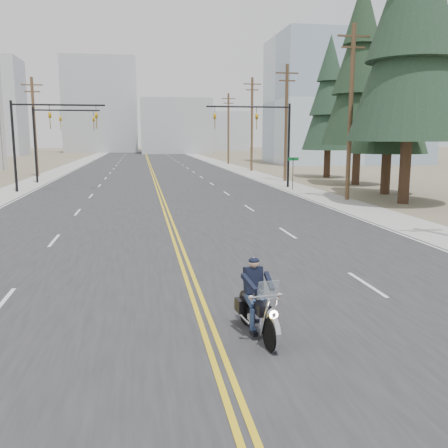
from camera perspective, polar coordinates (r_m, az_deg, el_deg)
ground_plane at (r=10.10m, az=-0.75°, el=-14.92°), size 400.00×400.00×0.00m
road at (r=79.19m, az=-8.51°, el=6.72°), size 20.00×200.00×0.01m
sidewalk_left at (r=79.82m, az=-16.84°, el=6.44°), size 3.00×200.00×0.01m
sidewalk_right at (r=80.22m, az=-0.21°, el=6.87°), size 3.00×200.00×0.01m
traffic_mast_left at (r=41.77m, az=-20.28°, el=10.25°), size 7.10×0.26×7.00m
traffic_mast_right at (r=42.36m, az=4.78°, el=10.81°), size 7.10×0.26×7.00m
traffic_mast_far at (r=49.70m, az=-18.95°, el=10.10°), size 6.10×0.26×7.00m
street_sign at (r=40.99m, az=7.89°, el=6.40°), size 0.90×0.06×2.62m
utility_pole_b at (r=34.98m, az=14.27°, el=12.46°), size 2.20×0.30×11.50m
utility_pole_c at (r=49.09m, az=7.11°, el=11.56°), size 2.20×0.30×11.00m
utility_pole_d at (r=63.62m, az=3.21°, el=11.45°), size 2.20×0.30×11.50m
utility_pole_e at (r=80.29m, az=0.50°, el=10.96°), size 2.20×0.30×11.00m
utility_pole_left at (r=58.15m, az=-20.85°, el=10.48°), size 2.20×0.30×10.50m
glass_building at (r=86.01m, az=13.78°, el=13.46°), size 24.00×16.00×20.00m
haze_bldg_b at (r=134.42m, az=-5.56°, el=11.03°), size 18.00×14.00×14.00m
haze_bldg_c at (r=126.14m, az=9.91°, el=11.92°), size 16.00×12.00×18.00m
haze_bldg_d at (r=149.70m, az=-13.87°, el=12.97°), size 20.00×15.00×26.00m
haze_bldg_e at (r=161.25m, az=-0.05°, el=10.52°), size 14.00×14.00×12.00m
motorcyclist at (r=10.75m, az=3.92°, el=-8.54°), size 1.18×2.25×1.68m
conifer_near at (r=34.87m, az=20.93°, el=21.20°), size 7.53×7.53×19.93m
conifer_mid at (r=39.65m, az=18.57°, el=15.98°), size 5.74×5.74×15.30m
conifer_tall at (r=47.00m, az=15.34°, el=16.90°), size 6.42×6.42×17.84m
conifer_far at (r=54.61m, az=11.95°, el=14.03°), size 5.45×5.45×14.60m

